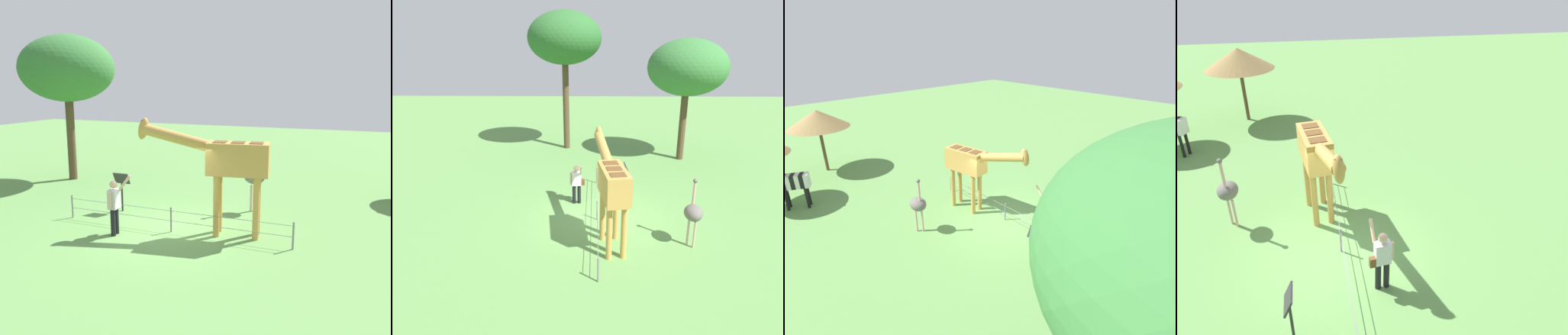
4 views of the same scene
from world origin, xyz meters
The scene contains 8 objects.
ground_plane centered at (0.00, 0.00, 0.00)m, with size 60.00×60.00×0.00m, color #60934C.
giraffe centered at (-1.53, -0.35, 2.12)m, with size 3.82×1.07×3.32m.
visitor centered at (1.38, 0.86, 0.90)m, with size 0.60×0.58×1.74m.
ostrich centered at (-1.69, -2.87, 1.18)m, with size 0.70×0.56×2.25m.
tree_east centered at (7.08, -4.53, 4.84)m, with size 4.06×4.06×6.29m.
tree_northeast centered at (9.10, 1.84, 6.24)m, with size 4.09×4.09×7.72m.
info_sign centered at (2.41, -1.17, 0.95)m, with size 0.56×0.21×1.32m.
wire_fence centered at (0.00, 0.06, 0.40)m, with size 7.05×0.05×0.75m.
Camera 2 is at (-11.35, 0.19, 6.15)m, focal length 32.17 mm.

